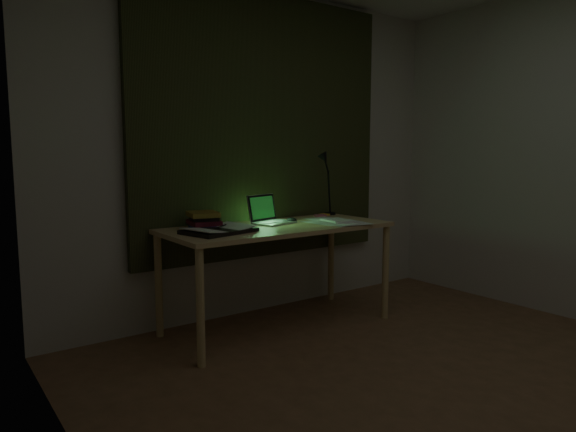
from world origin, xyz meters
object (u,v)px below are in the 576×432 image
laptop (274,209)px  book_stack (204,220)px  desk (278,277)px  loose_papers (329,221)px  open_textbook (219,230)px  desk_lamp (330,185)px

laptop → book_stack: size_ratio=1.45×
desk → loose_papers: size_ratio=4.24×
open_textbook → desk_lamp: bearing=2.1°
book_stack → loose_papers: (0.88, -0.27, -0.05)m
loose_papers → book_stack: bearing=162.7°
desk_lamp → book_stack: bearing=178.4°
laptop → book_stack: laptop is taller
open_textbook → loose_papers: bearing=-16.7°
laptop → open_textbook: laptop is taller
desk → laptop: (0.03, 0.09, 0.47)m
open_textbook → loose_papers: open_textbook is taller
desk → desk_lamp: bearing=21.3°
desk → open_textbook: 0.64m
open_textbook → loose_papers: 0.89m
open_textbook → book_stack: size_ratio=1.91×
laptop → desk: bearing=-126.0°
book_stack → loose_papers: 0.93m
laptop → loose_papers: laptop is taller
desk → loose_papers: bearing=-15.5°
desk → loose_papers: loose_papers is taller
loose_papers → desk_lamp: size_ratio=0.78×
desk → book_stack: (-0.50, 0.17, 0.43)m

